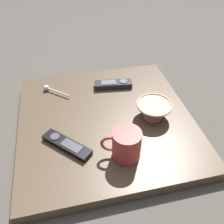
{
  "coord_description": "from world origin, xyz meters",
  "views": [
    {
      "loc": [
        0.63,
        -0.12,
        0.65
      ],
      "look_at": [
        -0.0,
        0.02,
        0.06
      ],
      "focal_mm": 38.87,
      "sensor_mm": 36.0,
      "label": 1
    }
  ],
  "objects_px": {
    "cereal_bowl": "(154,109)",
    "tv_remote_near": "(113,84)",
    "coffee_mug": "(126,145)",
    "teaspoon": "(49,89)",
    "tv_remote_far": "(67,145)"
  },
  "relations": [
    {
      "from": "cereal_bowl",
      "to": "tv_remote_near",
      "type": "xyz_separation_m",
      "value": [
        -0.21,
        -0.1,
        -0.02
      ]
    },
    {
      "from": "coffee_mug",
      "to": "teaspoon",
      "type": "distance_m",
      "value": 0.45
    },
    {
      "from": "cereal_bowl",
      "to": "tv_remote_near",
      "type": "distance_m",
      "value": 0.23
    },
    {
      "from": "coffee_mug",
      "to": "cereal_bowl",
      "type": "bearing_deg",
      "value": 136.23
    },
    {
      "from": "teaspoon",
      "to": "tv_remote_far",
      "type": "xyz_separation_m",
      "value": [
        0.32,
        0.05,
        -0.0
      ]
    },
    {
      "from": "cereal_bowl",
      "to": "tv_remote_near",
      "type": "bearing_deg",
      "value": -154.53
    },
    {
      "from": "cereal_bowl",
      "to": "coffee_mug",
      "type": "height_order",
      "value": "coffee_mug"
    },
    {
      "from": "coffee_mug",
      "to": "tv_remote_far",
      "type": "xyz_separation_m",
      "value": [
        -0.08,
        -0.17,
        -0.04
      ]
    },
    {
      "from": "cereal_bowl",
      "to": "teaspoon",
      "type": "relative_size",
      "value": 1.28
    },
    {
      "from": "coffee_mug",
      "to": "teaspoon",
      "type": "height_order",
      "value": "coffee_mug"
    },
    {
      "from": "coffee_mug",
      "to": "teaspoon",
      "type": "bearing_deg",
      "value": -150.65
    },
    {
      "from": "teaspoon",
      "to": "tv_remote_near",
      "type": "bearing_deg",
      "value": 83.48
    },
    {
      "from": "tv_remote_near",
      "to": "tv_remote_far",
      "type": "bearing_deg",
      "value": -37.63
    },
    {
      "from": "cereal_bowl",
      "to": "tv_remote_far",
      "type": "xyz_separation_m",
      "value": [
        0.08,
        -0.32,
        -0.02
      ]
    },
    {
      "from": "cereal_bowl",
      "to": "tv_remote_near",
      "type": "height_order",
      "value": "cereal_bowl"
    }
  ]
}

